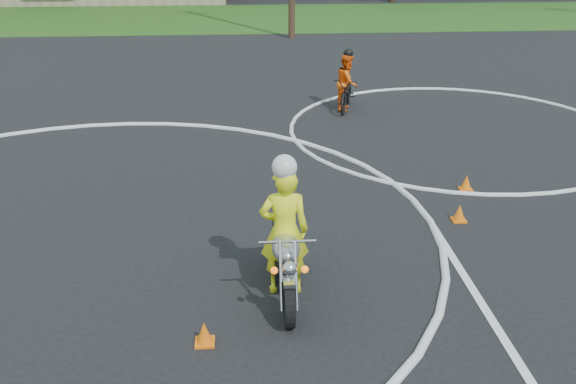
{
  "coord_description": "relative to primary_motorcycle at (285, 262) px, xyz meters",
  "views": [
    {
      "loc": [
        2.87,
        -6.61,
        4.81
      ],
      "look_at": [
        3.49,
        1.95,
        1.1
      ],
      "focal_mm": 40.0,
      "sensor_mm": 36.0,
      "label": 1
    }
  ],
  "objects": [
    {
      "name": "rider_primary_grp",
      "position": [
        -0.0,
        0.14,
        0.45
      ],
      "size": [
        0.67,
        0.44,
        2.02
      ],
      "rotation": [
        0.0,
        0.0,
        0.0
      ],
      "color": "#F8FF1A",
      "rests_on": "ground"
    },
    {
      "name": "ground",
      "position": [
        -3.38,
        -0.91,
        -0.53
      ],
      "size": [
        120.0,
        120.0,
        0.0
      ],
      "primitive_type": "plane",
      "color": "black",
      "rests_on": "ground"
    },
    {
      "name": "rider_second_grp",
      "position": [
        2.26,
        9.1,
        0.05
      ],
      "size": [
        1.04,
        1.8,
        1.63
      ],
      "rotation": [
        0.0,
        0.0,
        -0.28
      ],
      "color": "black",
      "rests_on": "ground"
    },
    {
      "name": "primary_motorcycle",
      "position": [
        0.0,
        0.0,
        0.0
      ],
      "size": [
        0.73,
        2.07,
        1.09
      ],
      "rotation": [
        0.0,
        0.0,
        0.0
      ],
      "color": "black",
      "rests_on": "ground"
    },
    {
      "name": "course_markings",
      "position": [
        -1.21,
        3.44,
        -0.52
      ],
      "size": [
        19.05,
        19.05,
        0.12
      ],
      "color": "silver",
      "rests_on": "ground"
    },
    {
      "name": "grass_strip",
      "position": [
        -3.38,
        26.09,
        -0.52
      ],
      "size": [
        120.0,
        10.0,
        0.02
      ],
      "primitive_type": "cube",
      "color": "#1E4714",
      "rests_on": "ground"
    },
    {
      "name": "traffic_cones",
      "position": [
        0.97,
        2.59,
        -0.39
      ],
      "size": [
        21.38,
        11.29,
        0.3
      ],
      "color": "orange",
      "rests_on": "ground"
    }
  ]
}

